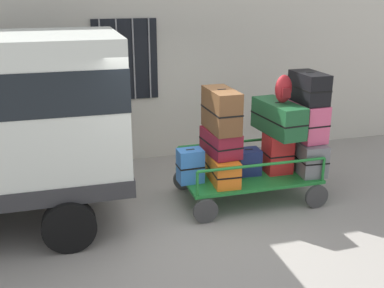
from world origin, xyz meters
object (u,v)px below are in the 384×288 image
(suitcase_midleft_top, at_px, (221,110))
(suitcase_midright_middle, at_px, (278,118))
(backpack, at_px, (284,89))
(suitcase_midleft_middle, at_px, (221,142))
(suitcase_right_bottom, at_px, (303,153))
(suitcase_midright_bottom, at_px, (278,153))
(suitcase_right_top, at_px, (309,88))
(luggage_cart, at_px, (248,178))
(suitcase_left_bottom, at_px, (190,166))
(suitcase_midleft_bottom, at_px, (220,166))
(suitcase_right_middle, at_px, (306,121))
(suitcase_center_bottom, at_px, (248,162))

(suitcase_midleft_top, xyz_separation_m, suitcase_midright_middle, (0.98, 0.05, -0.21))
(suitcase_midleft_top, relative_size, backpack, 1.89)
(suitcase_midleft_middle, distance_m, backpack, 1.27)
(suitcase_right_bottom, height_order, backpack, backpack)
(suitcase_midleft_top, distance_m, backpack, 1.04)
(suitcase_midright_bottom, height_order, suitcase_right_top, suitcase_right_top)
(luggage_cart, distance_m, suitcase_left_bottom, 1.04)
(suitcase_midright_middle, bearing_deg, suitcase_right_bottom, -1.29)
(luggage_cart, height_order, suitcase_midleft_bottom, suitcase_midleft_bottom)
(suitcase_midleft_top, relative_size, suitcase_right_middle, 1.02)
(suitcase_right_top, bearing_deg, suitcase_midright_bottom, -175.57)
(suitcase_left_bottom, xyz_separation_m, suitcase_right_middle, (1.96, 0.06, 0.55))
(suitcase_midleft_middle, bearing_deg, suitcase_center_bottom, 4.56)
(luggage_cart, xyz_separation_m, suitcase_midleft_bottom, (-0.49, -0.03, 0.27))
(luggage_cart, distance_m, suitcase_right_bottom, 1.03)
(suitcase_left_bottom, distance_m, suitcase_midright_middle, 1.60)
(suitcase_midleft_middle, height_order, suitcase_right_top, suitcase_right_top)
(suitcase_center_bottom, bearing_deg, suitcase_right_bottom, 0.23)
(suitcase_center_bottom, bearing_deg, suitcase_midright_bottom, -4.47)
(suitcase_right_middle, bearing_deg, suitcase_right_bottom, -90.00)
(suitcase_midleft_top, bearing_deg, suitcase_midleft_middle, -90.00)
(suitcase_left_bottom, xyz_separation_m, suitcase_midleft_middle, (0.49, 0.01, 0.33))
(suitcase_right_bottom, height_order, suitcase_right_middle, suitcase_right_middle)
(suitcase_midleft_middle, relative_size, suitcase_right_top, 1.06)
(luggage_cart, distance_m, suitcase_right_middle, 1.32)
(suitcase_right_bottom, bearing_deg, luggage_cart, -179.02)
(suitcase_center_bottom, bearing_deg, suitcase_right_top, -0.02)
(luggage_cart, relative_size, suitcase_right_middle, 2.69)
(suitcase_right_bottom, relative_size, suitcase_right_top, 1.47)
(suitcase_midleft_top, height_order, suitcase_midright_middle, suitcase_midleft_top)
(backpack, bearing_deg, suitcase_right_bottom, 7.27)
(suitcase_midleft_middle, bearing_deg, suitcase_right_top, 1.51)
(suitcase_right_top, bearing_deg, suitcase_left_bottom, -178.57)
(luggage_cart, relative_size, suitcase_midleft_middle, 2.80)
(suitcase_midleft_top, xyz_separation_m, suitcase_midright_bottom, (0.98, -0.00, -0.79))
(suitcase_midright_bottom, bearing_deg, suitcase_midleft_top, 179.93)
(suitcase_center_bottom, relative_size, suitcase_midright_middle, 0.38)
(suitcase_right_middle, bearing_deg, suitcase_midleft_bottom, -178.18)
(suitcase_midright_bottom, relative_size, suitcase_right_middle, 0.79)
(luggage_cart, relative_size, suitcase_midright_middle, 1.99)
(suitcase_midleft_middle, distance_m, suitcase_midright_middle, 1.03)
(suitcase_left_bottom, relative_size, suitcase_midleft_top, 0.64)
(suitcase_right_bottom, bearing_deg, backpack, -172.73)
(suitcase_midright_bottom, height_order, suitcase_midright_middle, suitcase_midright_middle)
(suitcase_midright_bottom, xyz_separation_m, suitcase_right_middle, (0.49, 0.05, 0.50))
(suitcase_left_bottom, bearing_deg, suitcase_midright_middle, 2.51)
(suitcase_left_bottom, bearing_deg, suitcase_midleft_bottom, 1.15)
(suitcase_midleft_bottom, distance_m, suitcase_right_bottom, 1.47)
(suitcase_midleft_middle, relative_size, suitcase_midright_middle, 0.71)
(suitcase_right_top, bearing_deg, suitcase_midright_middle, 178.20)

